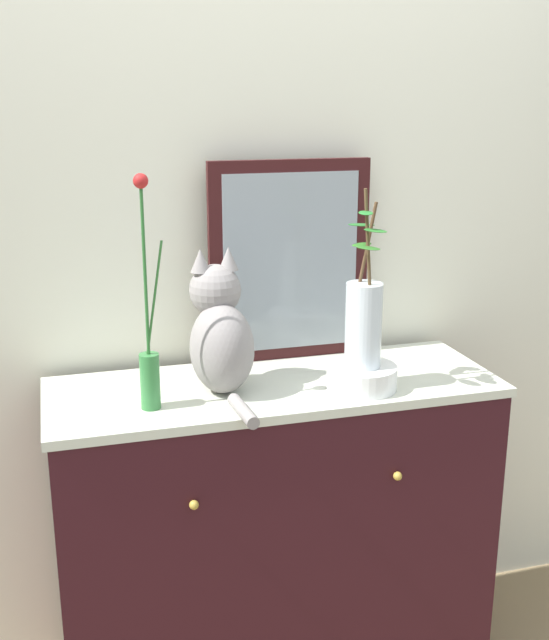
{
  "coord_description": "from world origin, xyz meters",
  "views": [
    {
      "loc": [
        -0.56,
        -1.94,
        1.71
      ],
      "look_at": [
        0.0,
        0.0,
        1.12
      ],
      "focal_mm": 43.94,
      "sensor_mm": 36.0,
      "label": 1
    }
  ],
  "objects_px": {
    "cat_sitting": "(220,333)",
    "bowl_porcelain": "(362,377)",
    "mirror_leaning": "(290,262)",
    "vase_glass_clear": "(364,321)",
    "vase_slim_green": "(149,353)",
    "sideboard": "(275,535)"
  },
  "relations": [
    {
      "from": "cat_sitting",
      "to": "vase_slim_green",
      "type": "bearing_deg",
      "value": -159.34
    },
    {
      "from": "cat_sitting",
      "to": "bowl_porcelain",
      "type": "height_order",
      "value": "cat_sitting"
    },
    {
      "from": "sideboard",
      "to": "vase_slim_green",
      "type": "xyz_separation_m",
      "value": [
        -0.35,
        -0.08,
        0.62
      ]
    },
    {
      "from": "vase_slim_green",
      "to": "vase_glass_clear",
      "type": "distance_m",
      "value": 0.56
    },
    {
      "from": "sideboard",
      "to": "vase_slim_green",
      "type": "bearing_deg",
      "value": -166.42
    },
    {
      "from": "mirror_leaning",
      "to": "vase_glass_clear",
      "type": "relative_size",
      "value": 1.24
    },
    {
      "from": "sideboard",
      "to": "bowl_porcelain",
      "type": "xyz_separation_m",
      "value": [
        0.21,
        -0.1,
        0.5
      ]
    },
    {
      "from": "mirror_leaning",
      "to": "sideboard",
      "type": "bearing_deg",
      "value": -117.52
    },
    {
      "from": "vase_slim_green",
      "to": "vase_glass_clear",
      "type": "relative_size",
      "value": 1.24
    },
    {
      "from": "vase_slim_green",
      "to": "bowl_porcelain",
      "type": "height_order",
      "value": "vase_slim_green"
    },
    {
      "from": "vase_slim_green",
      "to": "sideboard",
      "type": "bearing_deg",
      "value": 13.58
    },
    {
      "from": "vase_slim_green",
      "to": "vase_glass_clear",
      "type": "xyz_separation_m",
      "value": [
        0.56,
        -0.02,
        0.04
      ]
    },
    {
      "from": "sideboard",
      "to": "cat_sitting",
      "type": "bearing_deg",
      "value": -176.32
    },
    {
      "from": "mirror_leaning",
      "to": "bowl_porcelain",
      "type": "height_order",
      "value": "mirror_leaning"
    },
    {
      "from": "cat_sitting",
      "to": "bowl_porcelain",
      "type": "relative_size",
      "value": 2.06
    },
    {
      "from": "mirror_leaning",
      "to": "bowl_porcelain",
      "type": "relative_size",
      "value": 3.09
    },
    {
      "from": "mirror_leaning",
      "to": "vase_slim_green",
      "type": "distance_m",
      "value": 0.56
    },
    {
      "from": "cat_sitting",
      "to": "vase_slim_green",
      "type": "relative_size",
      "value": 0.67
    },
    {
      "from": "cat_sitting",
      "to": "vase_glass_clear",
      "type": "distance_m",
      "value": 0.38
    },
    {
      "from": "vase_slim_green",
      "to": "mirror_leaning",
      "type": "bearing_deg",
      "value": 32.16
    },
    {
      "from": "sideboard",
      "to": "cat_sitting",
      "type": "relative_size",
      "value": 3.16
    },
    {
      "from": "sideboard",
      "to": "bowl_porcelain",
      "type": "bearing_deg",
      "value": -25.52
    }
  ]
}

